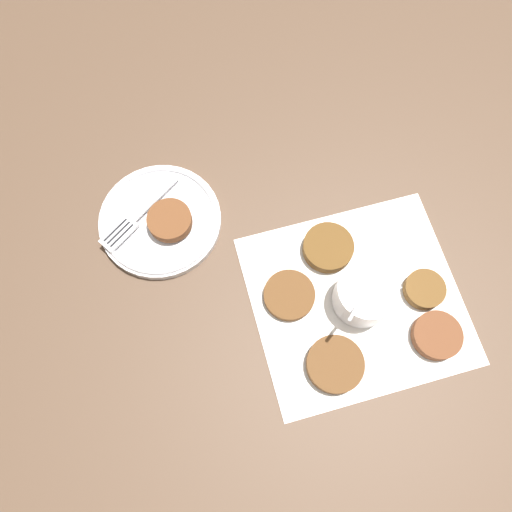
{
  "coord_description": "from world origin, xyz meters",
  "views": [
    {
      "loc": [
        -0.18,
        -0.15,
        0.74
      ],
      "look_at": [
        -0.16,
        0.11,
        0.02
      ],
      "focal_mm": 35.0,
      "sensor_mm": 36.0,
      "label": 1
    }
  ],
  "objects_px": {
    "fritter_on_plate": "(170,220)",
    "fork": "(133,219)",
    "sauce_bowl": "(364,295)",
    "serving_plate": "(160,220)"
  },
  "relations": [
    {
      "from": "sauce_bowl",
      "to": "fritter_on_plate",
      "type": "height_order",
      "value": "sauce_bowl"
    },
    {
      "from": "serving_plate",
      "to": "fork",
      "type": "height_order",
      "value": "fork"
    },
    {
      "from": "serving_plate",
      "to": "fork",
      "type": "xyz_separation_m",
      "value": [
        -0.04,
        0.0,
        0.01
      ]
    },
    {
      "from": "sauce_bowl",
      "to": "fritter_on_plate",
      "type": "relative_size",
      "value": 1.63
    },
    {
      "from": "fritter_on_plate",
      "to": "fork",
      "type": "relative_size",
      "value": 0.53
    },
    {
      "from": "serving_plate",
      "to": "fritter_on_plate",
      "type": "relative_size",
      "value": 2.8
    },
    {
      "from": "fritter_on_plate",
      "to": "fork",
      "type": "height_order",
      "value": "fritter_on_plate"
    },
    {
      "from": "sauce_bowl",
      "to": "serving_plate",
      "type": "distance_m",
      "value": 0.34
    },
    {
      "from": "fork",
      "to": "sauce_bowl",
      "type": "bearing_deg",
      "value": -25.69
    },
    {
      "from": "sauce_bowl",
      "to": "serving_plate",
      "type": "relative_size",
      "value": 0.58
    }
  ]
}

